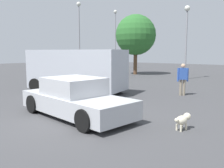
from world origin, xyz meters
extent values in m
plane|color=#424244|center=(0.00, 0.00, 0.00)|extent=(80.00, 80.00, 0.00)
cube|color=#B7BABF|center=(-0.24, 0.26, 0.45)|extent=(4.57, 2.31, 0.58)
cube|color=#B7BABF|center=(-0.34, 0.27, 1.03)|extent=(2.04, 1.81, 0.58)
cube|color=slate|center=(0.52, 0.15, 1.03)|extent=(0.26, 1.44, 0.48)
cube|color=slate|center=(-1.20, 0.39, 1.03)|extent=(0.26, 1.44, 0.48)
cylinder|color=black|center=(1.34, 0.84, 0.32)|extent=(0.66, 0.31, 0.64)
cylinder|color=black|center=(1.12, -0.75, 0.32)|extent=(0.66, 0.31, 0.64)
cylinder|color=black|center=(-1.60, 1.26, 0.32)|extent=(0.66, 0.31, 0.64)
cylinder|color=black|center=(-1.83, -0.33, 0.32)|extent=(0.66, 0.31, 0.64)
ellipsoid|color=beige|center=(3.16, 1.00, 0.28)|extent=(0.35, 0.42, 0.26)
sphere|color=beige|center=(3.22, 1.23, 0.36)|extent=(0.21, 0.21, 0.21)
sphere|color=beige|center=(3.24, 1.30, 0.35)|extent=(0.09, 0.09, 0.09)
cylinder|color=beige|center=(3.12, 1.13, 0.09)|extent=(0.06, 0.06, 0.17)
cylinder|color=beige|center=(3.26, 1.10, 0.09)|extent=(0.06, 0.06, 0.17)
cylinder|color=beige|center=(3.06, 0.91, 0.09)|extent=(0.06, 0.06, 0.17)
cylinder|color=beige|center=(3.19, 0.87, 0.09)|extent=(0.06, 0.06, 0.17)
sphere|color=beige|center=(3.10, 0.79, 0.32)|extent=(0.12, 0.12, 0.12)
cube|color=#B2B7C1|center=(-3.82, 3.78, 1.25)|extent=(5.51, 2.97, 2.07)
cube|color=slate|center=(-1.30, 4.27, 1.71)|extent=(0.37, 1.70, 0.83)
cylinder|color=black|center=(-2.03, 5.11, 0.38)|extent=(0.79, 0.39, 0.76)
cylinder|color=black|center=(-1.66, 3.21, 0.38)|extent=(0.79, 0.39, 0.76)
cylinder|color=black|center=(-5.98, 4.36, 0.38)|extent=(0.79, 0.39, 0.76)
cylinder|color=black|center=(-5.62, 2.46, 0.38)|extent=(0.79, 0.39, 0.76)
cylinder|color=gray|center=(0.99, 6.33, 0.40)|extent=(0.13, 0.13, 0.81)
cylinder|color=gray|center=(1.12, 6.43, 0.40)|extent=(0.13, 0.13, 0.81)
cube|color=#3359B2|center=(1.06, 6.38, 1.09)|extent=(0.46, 0.44, 0.57)
cylinder|color=#3359B2|center=(0.87, 6.23, 1.04)|extent=(0.09, 0.09, 0.67)
cylinder|color=#3359B2|center=(1.24, 6.53, 1.04)|extent=(0.09, 0.09, 0.67)
sphere|color=tan|center=(1.06, 6.38, 1.49)|extent=(0.22, 0.22, 0.22)
cylinder|color=gray|center=(-13.74, 20.57, 3.62)|extent=(0.14, 0.14, 7.25)
sphere|color=silver|center=(-13.74, 20.57, 7.38)|extent=(0.44, 0.44, 0.44)
cylinder|color=gray|center=(-12.59, 12.79, 3.45)|extent=(0.14, 0.14, 6.89)
sphere|color=silver|center=(-12.59, 12.79, 7.03)|extent=(0.44, 0.44, 0.44)
cylinder|color=gray|center=(-1.66, 13.80, 2.72)|extent=(0.14, 0.14, 5.45)
sphere|color=silver|center=(-1.66, 13.80, 5.58)|extent=(0.44, 0.44, 0.44)
cylinder|color=brown|center=(-7.16, 15.03, 1.19)|extent=(0.36, 0.36, 2.38)
sphere|color=#2D6B2D|center=(-7.16, 15.03, 3.84)|extent=(3.90, 3.90, 3.90)
camera|label=1|loc=(5.61, -5.37, 2.15)|focal=39.01mm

